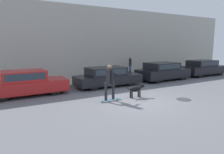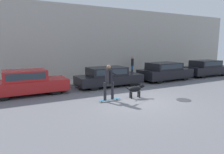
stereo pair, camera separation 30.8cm
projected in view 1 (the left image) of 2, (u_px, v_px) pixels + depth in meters
name	position (u px, v px, depth m)	size (l,w,h in m)	color
ground_plane	(138.00, 102.00, 9.33)	(36.00, 36.00, 0.00)	slate
back_wall	(81.00, 43.00, 15.20)	(32.00, 0.30, 5.57)	#ADA89E
sidewalk_curb	(88.00, 81.00, 14.50)	(30.00, 2.29, 0.12)	#A39E93
parked_car_0	(27.00, 83.00, 10.45)	(4.04, 1.75, 1.33)	black
parked_car_1	(108.00, 77.00, 12.78)	(4.30, 1.71, 1.24)	black
parked_car_2	(163.00, 71.00, 15.06)	(4.15, 1.95, 1.34)	black
parked_car_3	(203.00, 68.00, 17.30)	(4.21, 1.75, 1.34)	black
dog	(136.00, 89.00, 10.04)	(1.11, 0.31, 0.66)	black
skateboarder	(110.00, 81.00, 9.27)	(2.36, 0.54, 1.73)	beige
pedestrian_with_bag	(130.00, 65.00, 16.46)	(0.45, 0.60, 1.59)	#28282D
manhole_cover	(184.00, 99.00, 9.73)	(0.69, 0.69, 0.01)	#38383D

